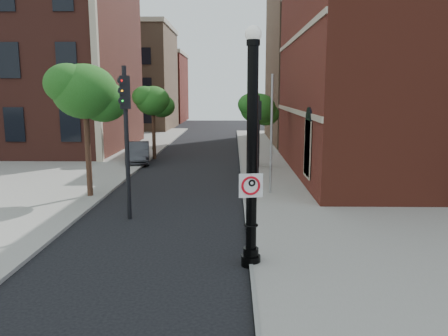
{
  "coord_description": "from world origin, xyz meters",
  "views": [
    {
      "loc": [
        1.57,
        -10.67,
        4.56
      ],
      "look_at": [
        1.31,
        2.0,
        2.34
      ],
      "focal_mm": 35.0,
      "sensor_mm": 36.0,
      "label": 1
    }
  ],
  "objects_px": {
    "lamppost": "(252,160)",
    "traffic_signal_right": "(258,125)",
    "no_parking_sign": "(251,185)",
    "parked_car": "(138,152)",
    "traffic_signal_left": "(126,118)"
  },
  "relations": [
    {
      "from": "parked_car",
      "to": "traffic_signal_right",
      "type": "xyz_separation_m",
      "value": [
        7.4,
        -6.5,
        2.29
      ]
    },
    {
      "from": "parked_car",
      "to": "traffic_signal_left",
      "type": "distance_m",
      "value": 13.24
    },
    {
      "from": "lamppost",
      "to": "traffic_signal_right",
      "type": "relative_size",
      "value": 1.4
    },
    {
      "from": "lamppost",
      "to": "traffic_signal_right",
      "type": "xyz_separation_m",
      "value": [
        0.75,
        10.42,
        0.12
      ]
    },
    {
      "from": "no_parking_sign",
      "to": "lamppost",
      "type": "bearing_deg",
      "value": 71.83
    },
    {
      "from": "parked_car",
      "to": "traffic_signal_left",
      "type": "relative_size",
      "value": 0.76
    },
    {
      "from": "no_parking_sign",
      "to": "parked_car",
      "type": "bearing_deg",
      "value": 101.83
    },
    {
      "from": "lamppost",
      "to": "traffic_signal_right",
      "type": "bearing_deg",
      "value": 85.91
    },
    {
      "from": "parked_car",
      "to": "traffic_signal_right",
      "type": "relative_size",
      "value": 0.94
    },
    {
      "from": "lamppost",
      "to": "traffic_signal_right",
      "type": "height_order",
      "value": "lamppost"
    },
    {
      "from": "no_parking_sign",
      "to": "traffic_signal_right",
      "type": "height_order",
      "value": "traffic_signal_right"
    },
    {
      "from": "lamppost",
      "to": "traffic_signal_left",
      "type": "xyz_separation_m",
      "value": [
        -4.25,
        4.24,
        0.83
      ]
    },
    {
      "from": "parked_car",
      "to": "traffic_signal_left",
      "type": "height_order",
      "value": "traffic_signal_left"
    },
    {
      "from": "parked_car",
      "to": "traffic_signal_left",
      "type": "xyz_separation_m",
      "value": [
        2.41,
        -12.67,
        2.99
      ]
    },
    {
      "from": "lamppost",
      "to": "traffic_signal_left",
      "type": "relative_size",
      "value": 1.13
    }
  ]
}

